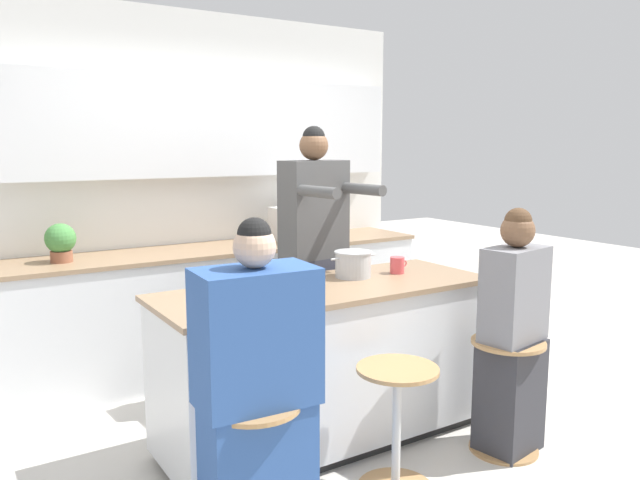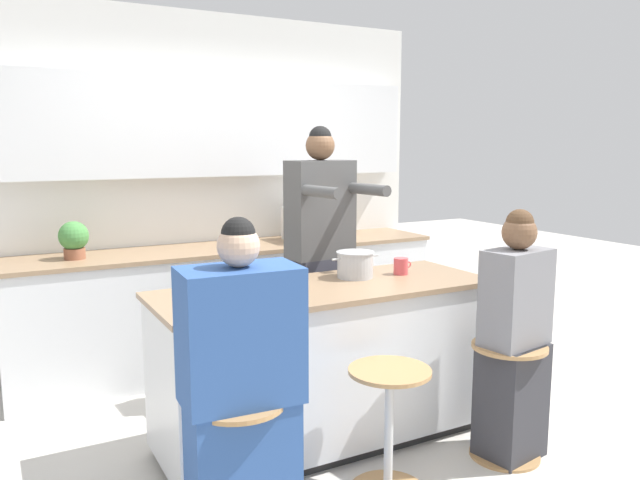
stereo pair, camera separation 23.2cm
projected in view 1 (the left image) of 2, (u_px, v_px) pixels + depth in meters
The scene contains 18 objects.
ground_plane at pixel (327, 440), 3.62m from camera, with size 16.00×16.00×0.00m, color beige.
wall_back at pixel (203, 164), 4.86m from camera, with size 3.54×0.22×2.70m.
back_counter at pixel (222, 307), 4.77m from camera, with size 3.29×0.63×0.93m.
kitchen_island at pixel (327, 363), 3.54m from camera, with size 1.93×0.71×0.91m.
bar_stool_leftmost at pixel (255, 464), 2.62m from camera, with size 0.40×0.40×0.64m.
bar_stool_center at pixel (397, 420), 3.04m from camera, with size 0.40×0.40×0.64m.
bar_stool_rightmost at pixel (506, 388), 3.44m from camera, with size 0.40×0.40×0.64m.
person_cooking at pixel (315, 265), 4.14m from camera, with size 0.48×0.61×1.81m.
person_wrapped_blanket at pixel (257, 397), 2.58m from camera, with size 0.51×0.31×1.41m.
person_seated_near at pixel (512, 342), 3.42m from camera, with size 0.41×0.32×1.36m.
cooking_pot at pixel (353, 264), 3.70m from camera, with size 0.31×0.23×0.16m.
fruit_bowl at pixel (287, 284), 3.38m from camera, with size 0.23×0.23×0.07m.
mixing_bowl_steel at pixel (232, 282), 3.41m from camera, with size 0.21×0.21×0.08m.
coffee_cup_near at pixel (397, 265), 3.81m from camera, with size 0.12×0.09×0.10m.
coffee_cup_far at pixel (279, 292), 3.17m from camera, with size 0.11×0.08×0.08m.
banana_bunch at pixel (226, 298), 3.11m from camera, with size 0.15×0.11×0.05m.
microwave at pixel (306, 224), 5.04m from camera, with size 0.49×0.39×0.26m.
potted_plant at pixel (61, 241), 4.08m from camera, with size 0.20×0.20×0.26m.
Camera 1 is at (-1.85, -2.85, 1.70)m, focal length 35.00 mm.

